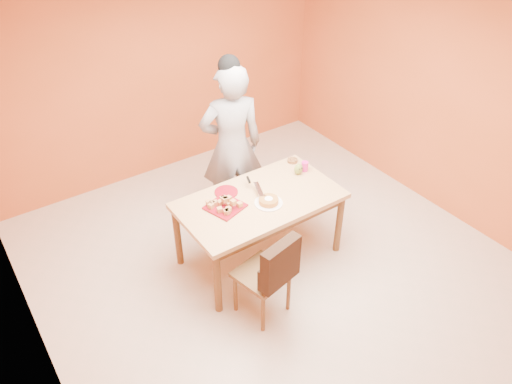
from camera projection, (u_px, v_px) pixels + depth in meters
floor at (279, 271)px, 5.14m from camera, size 5.00×5.00×0.00m
ceiling at (290, 0)px, 3.56m from camera, size 5.00×5.00×0.00m
wall_back at (158, 70)px, 6.02m from camera, size 4.50×0.00×4.50m
wall_left at (14, 263)px, 3.31m from camera, size 0.00×5.00×5.00m
wall_right at (449, 97)px, 5.39m from camera, size 0.00×5.00×5.00m
dining_table at (260, 206)px, 4.94m from camera, size 1.60×0.90×0.76m
dining_chair at (264, 273)px, 4.43m from camera, size 0.52×0.58×0.94m
pastry_pile at (225, 202)px, 4.73m from camera, size 0.28×0.28×0.09m
person at (232, 147)px, 5.35m from camera, size 0.79×0.64×1.88m
pastry_platter at (225, 207)px, 4.77m from camera, size 0.39×0.39×0.02m
red_dinner_plate at (226, 192)px, 4.97m from camera, size 0.30×0.30×0.01m
white_cake_plate at (269, 203)px, 4.82m from camera, size 0.35×0.35×0.01m
sponge_cake at (269, 201)px, 4.80m from camera, size 0.21×0.21×0.04m
cake_server at (259, 189)px, 4.91m from camera, size 0.13×0.25×0.01m
egg_ornament at (298, 169)px, 5.21m from camera, size 0.12×0.11×0.12m
magenta_glass at (305, 166)px, 5.27m from camera, size 0.09×0.09×0.10m
checker_tin at (292, 161)px, 5.43m from camera, size 0.12×0.12×0.03m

